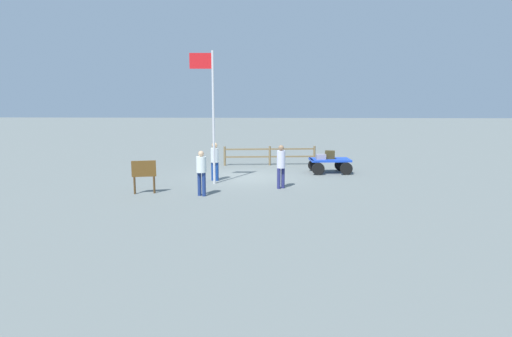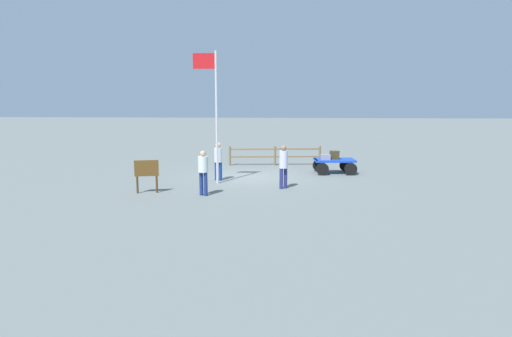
{
  "view_description": "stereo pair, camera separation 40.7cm",
  "coord_description": "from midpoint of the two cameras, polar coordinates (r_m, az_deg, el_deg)",
  "views": [
    {
      "loc": [
        -1.05,
        20.02,
        3.61
      ],
      "look_at": [
        -0.57,
        6.0,
        1.35
      ],
      "focal_mm": 30.97,
      "sensor_mm": 36.0,
      "label": 1
    },
    {
      "loc": [
        -1.46,
        20.0,
        3.61
      ],
      "look_at": [
        -0.57,
        6.0,
        1.35
      ],
      "focal_mm": 30.97,
      "sensor_mm": 36.0,
      "label": 2
    }
  ],
  "objects": [
    {
      "name": "ground_plane",
      "position": [
        20.37,
        -1.59,
        -1.06
      ],
      "size": [
        120.0,
        120.0,
        0.0
      ],
      "primitive_type": "plane",
      "color": "slate"
    },
    {
      "name": "luggage_cart",
      "position": [
        21.57,
        8.93,
        0.73
      ],
      "size": [
        2.01,
        1.43,
        0.69
      ],
      "color": "blue",
      "rests_on": "ground"
    },
    {
      "name": "suitcase_olive",
      "position": [
        21.52,
        8.99,
        1.77
      ],
      "size": [
        0.51,
        0.38,
        0.39
      ],
      "color": "#393118",
      "rests_on": "luggage_cart"
    },
    {
      "name": "suitcase_navy",
      "position": [
        21.28,
        7.85,
        1.51
      ],
      "size": [
        0.47,
        0.34,
        0.25
      ],
      "color": "gray",
      "rests_on": "luggage_cart"
    },
    {
      "name": "worker_lead",
      "position": [
        17.59,
        2.59,
        0.66
      ],
      "size": [
        0.46,
        0.46,
        1.75
      ],
      "color": "navy",
      "rests_on": "ground"
    },
    {
      "name": "worker_trailing",
      "position": [
        19.35,
        -5.95,
        1.31
      ],
      "size": [
        0.42,
        0.42,
        1.68
      ],
      "color": "navy",
      "rests_on": "ground"
    },
    {
      "name": "worker_supervisor",
      "position": [
        16.37,
        -7.78,
        -0.09
      ],
      "size": [
        0.49,
        0.49,
        1.68
      ],
      "color": "navy",
      "rests_on": "ground"
    },
    {
      "name": "flagpole",
      "position": [
        18.51,
        -6.54,
        8.13
      ],
      "size": [
        1.0,
        0.1,
        5.5
      ],
      "color": "silver",
      "rests_on": "ground"
    },
    {
      "name": "signboard",
      "position": [
        17.21,
        -14.94,
        -0.45
      ],
      "size": [
        0.89,
        0.27,
        1.26
      ],
      "color": "#4C3319",
      "rests_on": "ground"
    },
    {
      "name": "wooden_fence",
      "position": [
        23.74,
        1.31,
        1.87
      ],
      "size": [
        4.94,
        0.58,
        1.03
      ],
      "color": "brown",
      "rests_on": "ground"
    }
  ]
}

